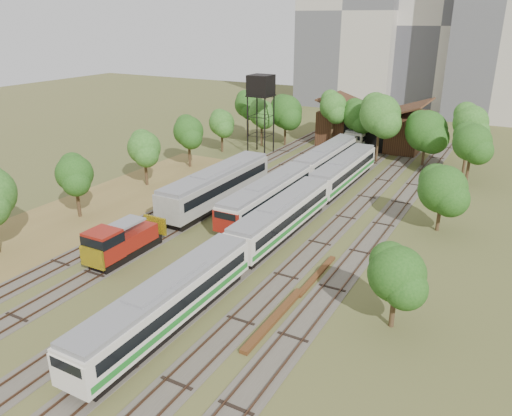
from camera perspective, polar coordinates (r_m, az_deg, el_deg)
The scene contains 17 objects.
ground at distance 36.55m, azimuth -12.72°, elevation -12.41°, with size 240.00×240.00×0.00m, color #475123.
dry_grass_patch at distance 53.31m, azimuth -21.77°, elevation -2.36°, with size 14.00×60.00×0.04m, color brown.
tracks at distance 55.65m, azimuth 3.74°, elevation 0.18°, with size 24.60×80.00×0.19m.
railcar_red_set at distance 60.91m, azimuth 5.14°, elevation 3.78°, with size 2.81×34.57×3.47m.
railcar_green_set at distance 47.89m, azimuth 2.99°, elevation -1.06°, with size 2.81×52.07×3.47m.
railcar_rear at distance 85.79m, azimuth 12.66°, elevation 8.45°, with size 2.81×16.08×3.47m.
shunter_locomotive at distance 44.69m, azimuth -15.39°, elevation -3.85°, with size 2.57×8.10×3.36m.
old_grey_coach at distance 55.68m, azimuth -4.47°, elevation 2.55°, with size 3.28×18.00×4.07m.
water_tower at distance 76.06m, azimuth 0.56°, elevation 13.60°, with size 3.42×3.42×11.81m.
rail_pile_near at distance 35.65m, azimuth 2.11°, elevation -12.51°, with size 0.58×8.69×0.29m, color brown.
rail_pile_far at distance 41.29m, azimuth 6.96°, elevation -7.65°, with size 0.46×7.37×0.24m, color brown.
maintenance_shed at distance 84.89m, azimuth 13.28°, elevation 9.01°, with size 16.45×11.55×7.58m.
tree_band_left at distance 61.80m, azimuth -14.06°, elevation 6.59°, with size 8.07×67.19×8.07m.
tree_band_far at distance 76.33m, azimuth 11.98°, elevation 10.09°, with size 35.52×9.46×9.70m.
tree_band_right at distance 53.39m, azimuth 21.29°, elevation 3.06°, with size 5.13×39.66×7.71m.
tower_left at distance 123.58m, azimuth 11.14°, elevation 21.25°, with size 22.00×16.00×42.00m, color #B8B0A1.
tower_centre at distance 123.70m, azimuth 21.13°, elevation 18.91°, with size 20.00×18.00×36.00m, color beige.
Camera 1 is at (21.21, -22.18, 19.85)m, focal length 35.00 mm.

